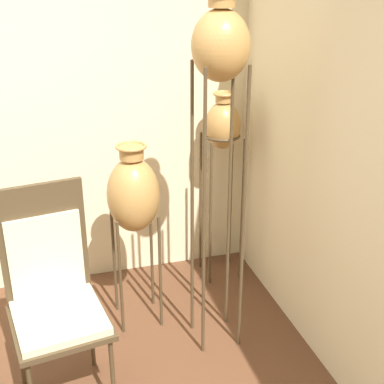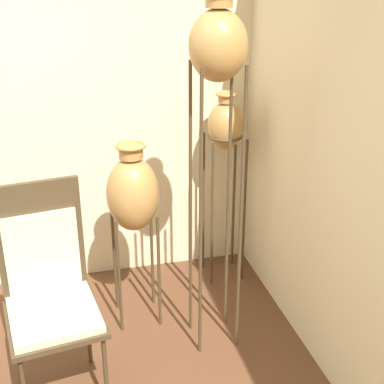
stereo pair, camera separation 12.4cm
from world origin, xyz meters
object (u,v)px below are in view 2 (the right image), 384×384
object	(u,v)px
vase_stand_medium	(225,131)
chair	(48,285)
vase_stand_short	(133,194)
vase_stand_tall	(218,57)

from	to	relation	value
vase_stand_medium	chair	size ratio (longest dim) A/B	1.18
vase_stand_short	vase_stand_tall	bearing A→B (deg)	-37.93
vase_stand_tall	vase_stand_short	distance (m)	1.02
vase_stand_medium	vase_stand_short	xyz separation A→B (m)	(-0.71, -0.39, -0.24)
vase_stand_medium	vase_stand_short	size ratio (longest dim) A/B	1.15
vase_stand_medium	vase_stand_short	world-z (taller)	vase_stand_medium
vase_stand_tall	vase_stand_short	xyz separation A→B (m)	(-0.43, 0.33, -0.87)
vase_stand_tall	chair	size ratio (longest dim) A/B	1.75
vase_stand_medium	vase_stand_tall	bearing A→B (deg)	-111.30
vase_stand_medium	chair	bearing A→B (deg)	-143.66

